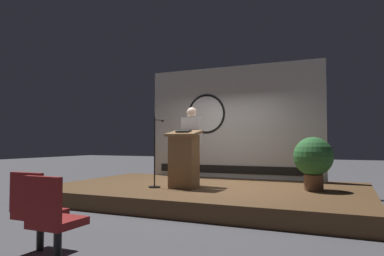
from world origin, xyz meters
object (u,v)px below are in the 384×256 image
microphone_stand (156,163)px  audience_chair_right (35,207)px  podium (184,159)px  potted_plant (313,159)px  speaker_person (192,145)px  audience_chair_left (52,215)px

microphone_stand → audience_chair_right: size_ratio=1.61×
podium → potted_plant: (2.41, 0.71, 0.03)m
speaker_person → audience_chair_right: bearing=-91.8°
audience_chair_right → potted_plant: bearing=58.6°
podium → audience_chair_right: size_ratio=1.32×
microphone_stand → potted_plant: microphone_stand is taller
speaker_person → audience_chair_right: (-0.13, -4.00, -0.66)m
audience_chair_left → audience_chair_right: 0.56m
potted_plant → audience_chair_right: 4.97m
potted_plant → audience_chair_right: size_ratio=1.15×
podium → audience_chair_right: bearing=-92.8°
potted_plant → audience_chair_left: (-2.07, -4.48, -0.41)m
audience_chair_left → podium: bearing=95.1°
podium → speaker_person: bearing=95.0°
podium → potted_plant: 2.51m
podium → audience_chair_right: (-0.17, -3.52, -0.38)m
speaker_person → potted_plant: (2.45, 0.23, -0.25)m
microphone_stand → potted_plant: size_ratio=1.40×
podium → microphone_stand: (-0.59, -0.11, -0.08)m
microphone_stand → audience_chair_left: size_ratio=1.61×
speaker_person → audience_chair_right: speaker_person is taller
podium → microphone_stand: 0.61m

